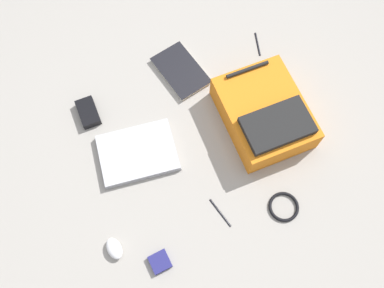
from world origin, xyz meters
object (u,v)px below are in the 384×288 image
book_comic (181,71)px  pen_black (220,213)px  laptop (138,153)px  pen_blue (258,44)px  computer_mouse (114,249)px  cable_coil (284,207)px  earbud_pouch (160,262)px  power_brick (88,112)px  backpack (265,115)px

book_comic → pen_black: (-0.03, -0.69, -0.01)m
laptop → pen_blue: laptop is taller
book_comic → computer_mouse: size_ratio=3.41×
computer_mouse → cable_coil: computer_mouse is taller
laptop → cable_coil: (0.52, -0.40, -0.01)m
cable_coil → earbud_pouch: earbud_pouch is taller
laptop → book_comic: laptop is taller
laptop → computer_mouse: bearing=-116.9°
power_brick → pen_blue: power_brick is taller
laptop → pen_black: (0.26, -0.35, -0.01)m
pen_black → laptop: bearing=126.8°
pen_blue → earbud_pouch: 1.11m
book_comic → cable_coil: book_comic is taller
backpack → power_brick: 0.78m
pen_blue → earbud_pouch: bearing=-130.3°
pen_black → pen_blue: 0.85m
cable_coil → pen_blue: 0.80m
cable_coil → pen_black: cable_coil is taller
pen_black → pen_blue: same height
cable_coil → power_brick: 0.94m
laptop → power_brick: bearing=123.5°
backpack → pen_black: backpack is taller
computer_mouse → cable_coil: 0.70m
pen_black → earbud_pouch: bearing=-157.8°
computer_mouse → pen_black: (0.45, 0.02, -0.01)m
laptop → pen_blue: bearing=28.9°
book_comic → pen_black: 0.69m
book_comic → pen_black: book_comic is taller
pen_blue → earbud_pouch: (-0.72, -0.84, 0.01)m
book_comic → pen_blue: 0.40m
book_comic → earbud_pouch: same height
computer_mouse → pen_black: 0.45m
laptop → earbud_pouch: (-0.03, -0.46, -0.01)m
laptop → computer_mouse: computer_mouse is taller
computer_mouse → pen_blue: bearing=27.8°
backpack → power_brick: backpack is taller
computer_mouse → pen_black: computer_mouse is taller
book_comic → pen_blue: book_comic is taller
backpack → pen_black: 0.46m
power_brick → earbud_pouch: 0.73m
backpack → cable_coil: (-0.05, -0.39, -0.06)m
power_brick → earbud_pouch: (0.14, -0.71, -0.01)m
backpack → laptop: 0.57m
earbud_pouch → book_comic: bearing=68.4°
computer_mouse → earbud_pouch: size_ratio=1.20×
backpack → earbud_pouch: 0.75m
pen_black → earbud_pouch: (-0.29, -0.12, 0.01)m
cable_coil → earbud_pouch: size_ratio=1.68×
backpack → power_brick: (-0.73, 0.26, -0.05)m
backpack → cable_coil: size_ratio=3.56×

